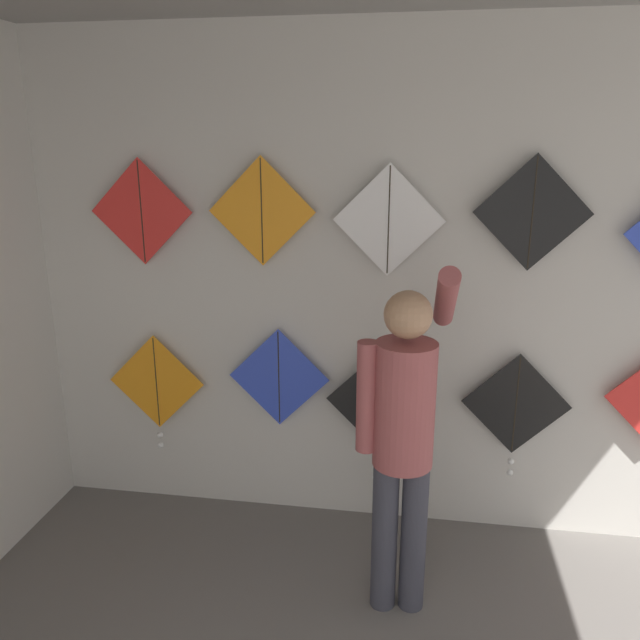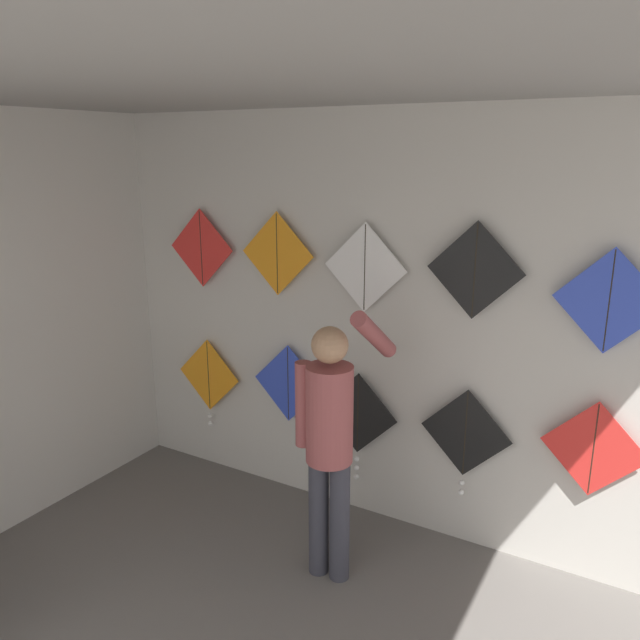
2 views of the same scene
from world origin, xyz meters
name	(u,v)px [view 2 (image 2 of 2)]	position (x,y,z in m)	size (l,w,h in m)	color
back_panel	(372,324)	(0.00, 4.20, 1.40)	(4.88, 0.06, 2.80)	beige
ceiling_slab	(106,62)	(0.00, 2.08, 2.82)	(4.88, 4.97, 0.04)	gray
shopkeeper	(330,431)	(0.11, 3.43, 0.96)	(0.43, 0.61, 1.70)	#383842
kite_0	(209,378)	(-1.38, 4.11, 0.78)	(0.59, 0.04, 0.73)	orange
kite_1	(288,383)	(-0.62, 4.11, 0.88)	(0.59, 0.01, 0.59)	blue
kite_2	(358,418)	(-0.05, 4.11, 0.73)	(0.59, 0.04, 0.80)	black
kite_3	(465,436)	(0.71, 4.11, 0.78)	(0.59, 0.04, 0.73)	black
kite_4	(594,449)	(1.45, 4.11, 0.88)	(0.59, 0.01, 0.59)	red
kite_5	(201,248)	(-1.38, 4.11, 1.82)	(0.59, 0.01, 0.59)	red
kite_6	(277,254)	(-0.70, 4.11, 1.83)	(0.59, 0.01, 0.59)	orange
kite_7	(365,268)	(-0.02, 4.11, 1.80)	(0.59, 0.01, 0.59)	white
kite_8	(475,271)	(0.70, 4.11, 1.85)	(0.59, 0.01, 0.59)	black
kite_9	(609,301)	(1.44, 4.11, 1.75)	(0.59, 0.01, 0.59)	blue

